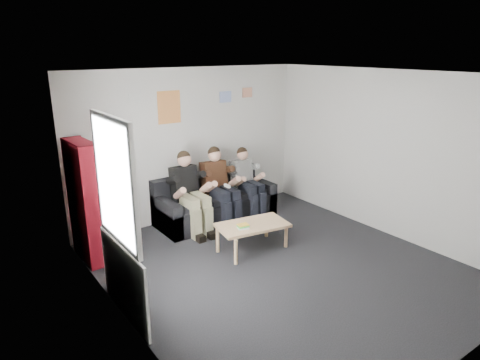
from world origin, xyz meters
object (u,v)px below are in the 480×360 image
at_px(coffee_table, 252,227).
at_px(person_left, 191,193).
at_px(bookshelf, 86,202).
at_px(person_middle, 221,187).
at_px(person_right, 248,183).
at_px(sofa, 215,203).

distance_m(coffee_table, person_left, 1.29).
relative_size(bookshelf, person_middle, 1.31).
bearing_deg(person_left, bookshelf, -179.75).
relative_size(coffee_table, person_left, 0.78).
bearing_deg(coffee_table, bookshelf, 150.70).
height_order(coffee_table, person_middle, person_middle).
distance_m(coffee_table, person_right, 1.47).
height_order(sofa, person_middle, person_middle).
distance_m(coffee_table, person_middle, 1.24).
bearing_deg(sofa, coffee_table, -98.39).
bearing_deg(bookshelf, coffee_table, -32.28).
xyz_separation_m(person_left, person_middle, (0.60, 0.00, -0.00)).
relative_size(sofa, bookshelf, 1.21).
xyz_separation_m(sofa, person_middle, (0.00, -0.20, 0.37)).
relative_size(sofa, person_left, 1.58).
bearing_deg(bookshelf, sofa, 2.22).
relative_size(sofa, coffee_table, 2.01).
bearing_deg(coffee_table, person_right, 55.99).
xyz_separation_m(bookshelf, person_right, (2.92, 0.01, -0.25)).
xyz_separation_m(coffee_table, person_middle, (0.21, 1.19, 0.29)).
height_order(person_left, person_middle, person_left).
relative_size(bookshelf, person_left, 1.30).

